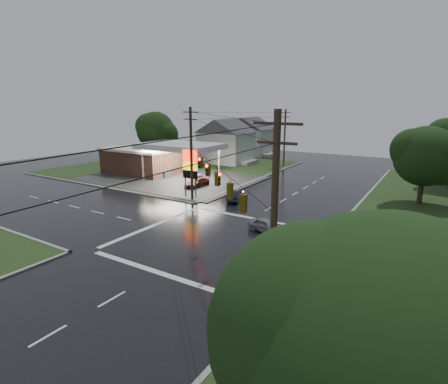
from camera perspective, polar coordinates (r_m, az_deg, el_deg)
The scene contains 16 objects.
ground at distance 30.00m, azimuth -1.57°, elevation -7.85°, with size 120.00×120.00×0.00m, color black.
grass_nw at distance 65.26m, azimuth -8.06°, elevation 4.01°, with size 36.00×36.00×0.08m, color #1D3115.
gas_station at distance 60.03m, azimuth -11.76°, elevation 5.42°, with size 26.20×18.00×5.60m.
pylon_sign at distance 43.11m, azimuth -5.57°, elevation 4.36°, with size 2.00×0.35×6.00m.
utility_pole_nw at distance 41.47m, azimuth -5.36°, elevation 6.38°, with size 2.20×0.32×11.00m.
utility_pole_se at distance 15.87m, azimuth 8.09°, elevation -6.12°, with size 2.20×0.32×11.00m.
utility_pole_n at distance 66.32m, azimuth 9.86°, elevation 8.84°, with size 2.20×0.32×10.50m.
traffic_signals at distance 28.22m, azimuth -1.65°, elevation 4.45°, with size 26.87×26.87×1.47m.
house_near at distance 69.81m, azimuth 0.37°, elevation 8.41°, with size 11.05×8.48×8.60m.
house_far at distance 80.69m, azimuth 4.28°, elevation 9.12°, with size 11.05×8.48×8.60m.
tree_nw_behind at distance 72.67m, azimuth -11.00°, elevation 9.78°, with size 8.93×7.60×10.00m.
tree_ne_near at distance 45.55m, azimuth 30.19°, elevation 5.03°, with size 7.99×6.80×8.98m.
tree_se at distance 9.10m, azimuth 25.74°, elevation -25.35°, with size 8.22×7.00×9.08m.
car_north at distance 41.94m, azimuth 1.79°, elevation -0.55°, with size 1.36×3.91×1.29m, color black.
car_crossing at distance 31.87m, azimuth 6.98°, elevation -5.44°, with size 1.45×3.60×1.23m, color gray.
car_pump at distance 48.92m, azimuth -4.45°, elevation 1.51°, with size 1.78×4.38×1.27m, color #4E1911.
Camera 1 is at (15.42, -23.20, 11.13)m, focal length 28.00 mm.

